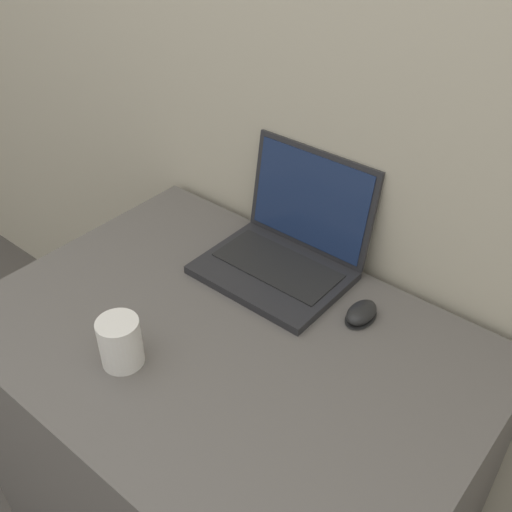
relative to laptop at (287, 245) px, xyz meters
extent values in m
cube|color=#BCB299|center=(0.05, 0.14, 0.42)|extent=(7.00, 0.04, 2.50)
cube|color=#5B5651|center=(0.05, -0.28, -0.45)|extent=(1.07, 0.74, 0.78)
cube|color=#232326|center=(0.00, -0.05, -0.05)|extent=(0.33, 0.25, 0.02)
cube|color=black|center=(0.00, -0.03, -0.04)|extent=(0.29, 0.14, 0.00)
cube|color=#232326|center=(0.00, 0.09, 0.08)|extent=(0.33, 0.05, 0.25)
cube|color=#19284C|center=(0.00, 0.09, 0.08)|extent=(0.31, 0.04, 0.22)
cylinder|color=silver|center=(-0.06, -0.45, -0.01)|extent=(0.08, 0.08, 0.10)
cylinder|color=black|center=(-0.06, -0.45, 0.04)|extent=(0.07, 0.07, 0.01)
ellipsoid|color=black|center=(0.24, -0.05, -0.06)|extent=(0.06, 0.09, 0.01)
ellipsoid|color=black|center=(0.24, -0.05, -0.04)|extent=(0.05, 0.09, 0.03)
camera|label=1|loc=(0.67, -0.92, 0.82)|focal=42.00mm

